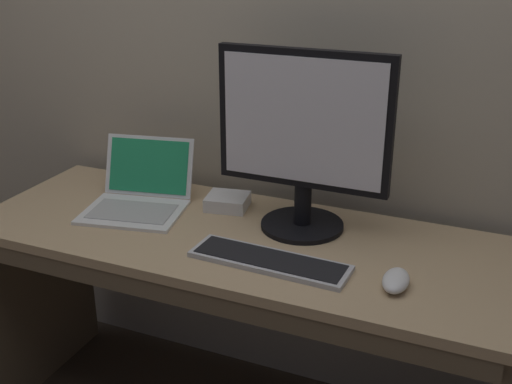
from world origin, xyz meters
TOP-DOWN VIEW (x-y plane):
  - desk at (0.00, -0.01)m, footprint 1.58×0.59m
  - laptop_white at (-0.36, 0.05)m, footprint 0.35×0.36m
  - external_monitor at (0.17, 0.10)m, footprint 0.50×0.24m
  - wired_keyboard at (0.16, -0.13)m, footprint 0.44×0.14m
  - computer_mouse at (0.49, -0.12)m, footprint 0.07×0.12m
  - external_drive_box at (-0.10, 0.16)m, footprint 0.15×0.13m

SIDE VIEW (x-z plane):
  - desk at x=0.00m, z-range 0.19..0.92m
  - wired_keyboard at x=0.16m, z-range 0.73..0.75m
  - computer_mouse at x=0.49m, z-range 0.73..0.77m
  - external_drive_box at x=-0.10m, z-range 0.73..0.77m
  - laptop_white at x=-0.36m, z-range 0.67..0.87m
  - external_monitor at x=0.17m, z-range 0.75..1.28m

